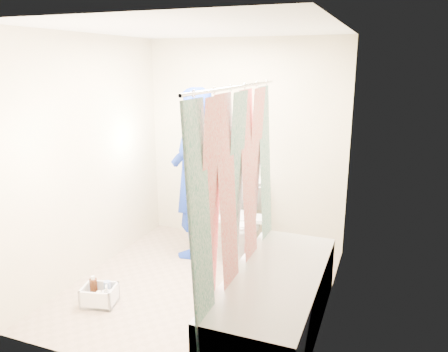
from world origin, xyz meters
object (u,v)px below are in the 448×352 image
at_px(cleaning_caddy, 100,296).
at_px(plumber, 192,174).
at_px(bathtub, 275,300).
at_px(toilet, 243,220).

bearing_deg(cleaning_caddy, plumber, 63.39).
bearing_deg(bathtub, toilet, 119.12).
distance_m(plumber, cleaning_caddy, 1.61).
distance_m(bathtub, cleaning_caddy, 1.58).
height_order(bathtub, plumber, plumber).
distance_m(bathtub, plumber, 1.81).
xyz_separation_m(toilet, plumber, (-0.55, -0.14, 0.52)).
bearing_deg(toilet, bathtub, -76.91).
height_order(toilet, plumber, plumber).
bearing_deg(toilet, cleaning_caddy, -136.35).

